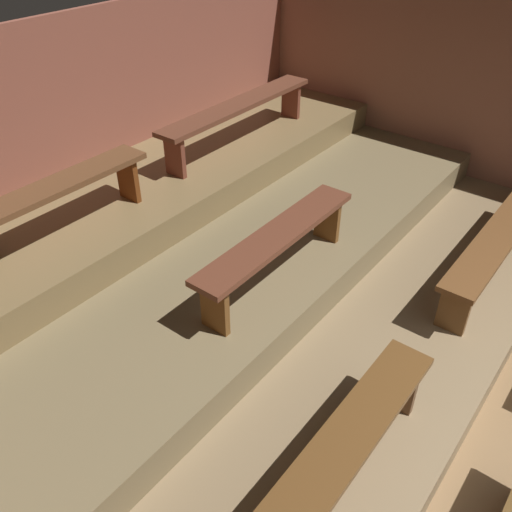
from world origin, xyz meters
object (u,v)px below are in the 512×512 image
bench_lower_left (321,478)px  bench_upper_right (239,110)px  bench_lower_right (501,236)px  bench_middle_center (278,242)px  bench_upper_left (26,206)px

bench_lower_left → bench_upper_right: bearing=45.7°
bench_lower_right → bench_middle_center: 2.01m
bench_lower_left → bench_middle_center: 1.82m
bench_middle_center → bench_upper_left: size_ratio=0.80×
bench_lower_right → bench_upper_right: 2.79m
bench_lower_left → bench_lower_right: 2.87m
bench_lower_left → bench_lower_right: size_ratio=1.00×
bench_lower_left → bench_upper_left: bearing=85.7°
bench_lower_left → bench_middle_center: (1.31, 1.24, 0.27)m
bench_upper_left → bench_upper_right: (2.46, 0.00, 0.00)m
bench_lower_left → bench_upper_left: size_ratio=1.02×
bench_middle_center → bench_upper_left: bearing=126.5°
bench_middle_center → bench_upper_left: (-1.10, 1.49, 0.29)m
bench_lower_right → bench_upper_left: 3.85m
bench_middle_center → bench_upper_right: bench_upper_right is taller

